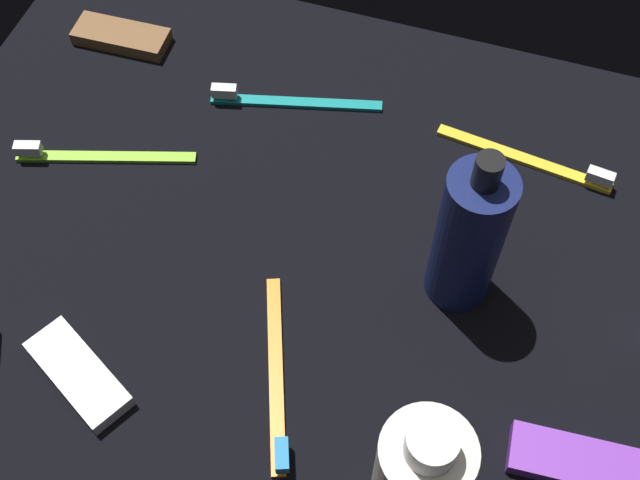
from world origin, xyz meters
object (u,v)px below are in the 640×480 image
object	(u,v)px
lotion_bottle	(469,237)
snack_bar_white	(78,374)
toothbrush_orange	(280,384)
toothbrush_teal	(286,100)
snack_bar_purple	(574,461)
toothbrush_yellow	(535,160)
snack_bar_brown	(121,37)
toothbrush_lime	(94,155)

from	to	relation	value
lotion_bottle	snack_bar_white	xyz separation A→B (cm)	(28.36, 18.74, -7.35)
toothbrush_orange	toothbrush_teal	bearing A→B (deg)	-71.48
lotion_bottle	snack_bar_purple	size ratio (longest dim) A/B	1.78
toothbrush_orange	toothbrush_yellow	size ratio (longest dim) A/B	0.96
snack_bar_brown	snack_bar_purple	bearing A→B (deg)	147.68
toothbrush_orange	toothbrush_lime	size ratio (longest dim) A/B	0.98
toothbrush_teal	snack_bar_white	distance (cm)	35.08
snack_bar_purple	snack_bar_brown	bearing A→B (deg)	-34.30
snack_bar_brown	toothbrush_yellow	bearing A→B (deg)	174.48
snack_bar_purple	toothbrush_orange	bearing A→B (deg)	-1.71
toothbrush_teal	snack_bar_purple	size ratio (longest dim) A/B	1.70
toothbrush_orange	toothbrush_lime	xyz separation A→B (cm)	(25.81, -17.19, 0.00)
toothbrush_teal	snack_bar_brown	world-z (taller)	toothbrush_teal
lotion_bottle	toothbrush_yellow	bearing A→B (deg)	-105.11
snack_bar_white	toothbrush_lime	bearing A→B (deg)	-38.27
lotion_bottle	toothbrush_orange	distance (cm)	19.99
lotion_bottle	toothbrush_teal	world-z (taller)	lotion_bottle
lotion_bottle	toothbrush_lime	bearing A→B (deg)	-4.48
toothbrush_orange	toothbrush_yellow	bearing A→B (deg)	-118.18
toothbrush_yellow	toothbrush_orange	bearing A→B (deg)	61.82
toothbrush_lime	snack_bar_purple	bearing A→B (deg)	162.21
toothbrush_lime	snack_bar_white	world-z (taller)	toothbrush_lime
toothbrush_teal	toothbrush_lime	distance (cm)	20.30
toothbrush_teal	toothbrush_lime	xyz separation A→B (cm)	(15.77, 12.78, 0.00)
toothbrush_teal	snack_bar_purple	world-z (taller)	toothbrush_teal
lotion_bottle	toothbrush_teal	distance (cm)	27.99
toothbrush_lime	snack_bar_white	distance (cm)	23.61
toothbrush_yellow	snack_bar_brown	distance (cm)	46.52
lotion_bottle	snack_bar_brown	world-z (taller)	lotion_bottle
snack_bar_purple	snack_bar_white	world-z (taller)	same
snack_bar_purple	toothbrush_yellow	bearing A→B (deg)	-78.06
toothbrush_teal	snack_bar_brown	distance (cm)	20.44
toothbrush_orange	snack_bar_purple	xyz separation A→B (cm)	(-24.56, -1.03, 0.14)
toothbrush_teal	toothbrush_yellow	bearing A→B (deg)	-179.56
snack_bar_white	toothbrush_yellow	bearing A→B (deg)	-104.79
snack_bar_purple	snack_bar_brown	distance (cm)	63.43
toothbrush_lime	toothbrush_yellow	bearing A→B (deg)	-162.81
snack_bar_purple	toothbrush_lime	bearing A→B (deg)	-21.90
lotion_bottle	snack_bar_purple	distance (cm)	19.74
snack_bar_brown	toothbrush_lime	bearing A→B (deg)	103.68
lotion_bottle	toothbrush_lime	xyz separation A→B (cm)	(37.67, -2.95, -7.49)
lotion_bottle	toothbrush_lime	size ratio (longest dim) A/B	1.06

